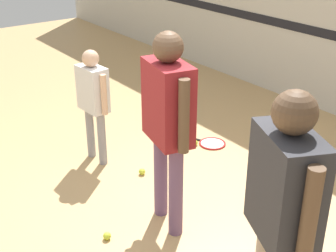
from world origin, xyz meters
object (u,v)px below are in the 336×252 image
(person_instructor, at_px, (168,113))
(person_student_left, at_px, (93,94))
(person_student_right, at_px, (284,201))
(racket_second_spare, at_px, (276,190))
(racket_spare_on_floor, at_px, (211,143))
(tennis_ball_by_spare_racket, at_px, (195,143))
(tennis_ball_near_instructor, at_px, (107,236))
(tennis_ball_stray_left, at_px, (142,172))

(person_instructor, height_order, person_student_left, person_instructor)
(person_student_left, bearing_deg, person_instructor, -6.76)
(person_student_right, xyz_separation_m, racket_second_spare, (-1.12, 1.35, -1.03))
(racket_spare_on_floor, height_order, tennis_ball_by_spare_racket, tennis_ball_by_spare_racket)
(person_student_left, xyz_separation_m, tennis_ball_by_spare_racket, (0.37, 1.06, -0.72))
(person_student_left, xyz_separation_m, racket_spare_on_floor, (0.46, 1.24, -0.75))
(person_instructor, distance_m, racket_spare_on_floor, 1.88)
(person_instructor, height_order, tennis_ball_by_spare_racket, person_instructor)
(person_instructor, relative_size, racket_spare_on_floor, 3.01)
(person_instructor, height_order, tennis_ball_near_instructor, person_instructor)
(person_instructor, xyz_separation_m, tennis_ball_stray_left, (-0.80, 0.26, -1.01))
(person_student_left, bearing_deg, person_student_right, -10.17)
(racket_spare_on_floor, xyz_separation_m, tennis_ball_near_instructor, (0.78, -1.83, 0.02))
(person_student_right, distance_m, tennis_ball_near_instructor, 1.80)
(tennis_ball_by_spare_racket, bearing_deg, person_student_left, -109.37)
(person_student_right, bearing_deg, tennis_ball_near_instructor, 38.13)
(person_student_left, height_order, tennis_ball_near_instructor, person_student_left)
(person_student_left, relative_size, racket_second_spare, 2.58)
(person_student_right, height_order, racket_spare_on_floor, person_student_right)
(tennis_ball_stray_left, bearing_deg, tennis_ball_near_instructor, -49.54)
(person_student_left, distance_m, tennis_ball_by_spare_racket, 1.34)
(person_student_right, distance_m, tennis_ball_stray_left, 2.42)
(person_student_right, bearing_deg, person_student_left, 19.73)
(person_student_left, distance_m, person_student_right, 2.72)
(person_instructor, xyz_separation_m, racket_spare_on_floor, (-0.90, 1.29, -1.03))
(racket_spare_on_floor, height_order, tennis_ball_stray_left, tennis_ball_stray_left)
(tennis_ball_stray_left, bearing_deg, racket_spare_on_floor, 95.22)
(person_student_left, height_order, tennis_ball_stray_left, person_student_left)
(tennis_ball_near_instructor, bearing_deg, person_instructor, 78.25)
(person_student_left, distance_m, racket_spare_on_floor, 1.51)
(racket_second_spare, distance_m, tennis_ball_by_spare_racket, 1.21)
(racket_second_spare, height_order, tennis_ball_near_instructor, tennis_ball_near_instructor)
(tennis_ball_by_spare_racket, relative_size, tennis_ball_stray_left, 1.00)
(person_instructor, distance_m, tennis_ball_near_instructor, 1.15)
(person_instructor, distance_m, racket_second_spare, 1.55)
(racket_spare_on_floor, relative_size, tennis_ball_near_instructor, 8.46)
(person_instructor, xyz_separation_m, tennis_ball_by_spare_racket, (-0.98, 1.12, -1.01))
(racket_spare_on_floor, height_order, tennis_ball_near_instructor, tennis_ball_near_instructor)
(racket_spare_on_floor, bearing_deg, tennis_ball_stray_left, 72.74)
(person_instructor, distance_m, tennis_ball_by_spare_racket, 1.79)
(racket_second_spare, bearing_deg, person_student_right, -95.52)
(person_student_left, relative_size, racket_spare_on_floor, 2.19)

